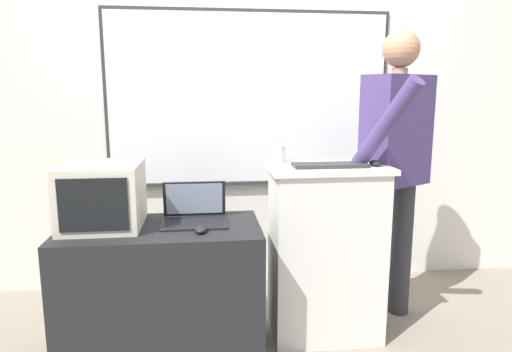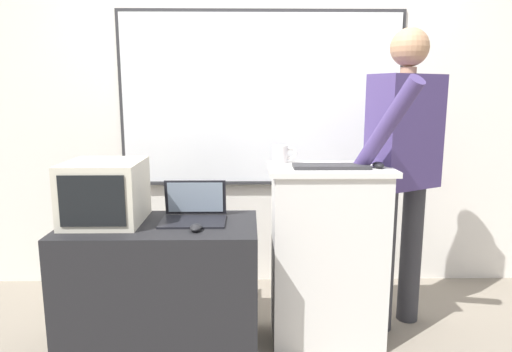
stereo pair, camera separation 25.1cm
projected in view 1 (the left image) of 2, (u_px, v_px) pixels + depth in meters
name	position (u px, v px, depth m)	size (l,w,h in m)	color
back_wall	(253.00, 104.00, 3.34)	(6.40, 0.17, 2.68)	silver
lectern_podium	(325.00, 252.00, 2.65)	(0.68, 0.41, 1.02)	silver
side_desk	(163.00, 292.00, 2.45)	(1.04, 0.55, 0.73)	black
person_presenter	(395.00, 157.00, 2.75)	(0.60, 0.72, 1.78)	#333338
laptop	(195.00, 210.00, 2.48)	(0.35, 0.28, 0.21)	black
wireless_keyboard	(330.00, 165.00, 2.50)	(0.41, 0.15, 0.02)	#2D2D30
computer_mouse_by_laptop	(201.00, 229.00, 2.28)	(0.06, 0.10, 0.03)	black
computer_mouse_by_keyboard	(375.00, 163.00, 2.53)	(0.06, 0.10, 0.03)	black
crt_monitor	(102.00, 195.00, 2.36)	(0.40, 0.42, 0.33)	beige
coffee_mug	(279.00, 154.00, 2.65)	(0.14, 0.08, 0.10)	silver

